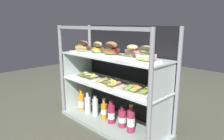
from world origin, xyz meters
TOP-DOWN VIEW (x-y plane):
  - ground_plane at (0.00, 0.00)m, footprint 6.00×6.00m
  - case_base_deck at (0.00, 0.00)m, footprint 1.12×0.41m
  - case_frame at (0.00, 0.11)m, footprint 1.12×0.41m
  - riser_lower_tier at (0.00, 0.00)m, footprint 1.05×0.34m
  - shelf_lower_glass at (0.00, 0.00)m, footprint 1.07×0.36m
  - riser_upper_tier at (0.00, 0.00)m, footprint 1.05×0.34m
  - shelf_upper_glass at (0.00, 0.00)m, footprint 1.07×0.36m
  - plated_roll_sandwich_mid_right at (-0.38, -0.03)m, footprint 0.19×0.19m
  - plated_roll_sandwich_left_of_center at (-0.18, -0.01)m, footprint 0.19×0.19m
  - plated_roll_sandwich_near_right_corner at (0.00, -0.01)m, footprint 0.18×0.18m
  - plated_roll_sandwich_mid_left at (0.20, 0.04)m, footprint 0.20×0.20m
  - plated_roll_sandwich_near_left_corner at (0.39, -0.03)m, footprint 0.17×0.17m
  - open_sandwich_tray_near_left_corner at (-0.32, -0.02)m, footprint 0.29×0.23m
  - open_sandwich_tray_far_left at (0.01, -0.03)m, footprint 0.29×0.23m
  - open_sandwich_tray_left_of_center at (0.31, -0.01)m, footprint 0.29×0.23m
  - juice_bottle_back_right at (-0.43, -0.04)m, footprint 0.07×0.07m
  - juice_bottle_front_left_end at (-0.31, -0.04)m, footprint 0.06×0.06m
  - juice_bottle_front_right_end at (-0.21, -0.03)m, footprint 0.06×0.06m
  - juice_bottle_back_center at (-0.09, -0.02)m, footprint 0.06×0.06m
  - juice_bottle_front_middle at (0.02, -0.03)m, footprint 0.07×0.07m
  - juice_bottle_back_left at (0.14, -0.01)m, footprint 0.07×0.07m
  - juice_bottle_tucked_behind at (0.25, -0.02)m, footprint 0.07×0.07m
  - orange_fruit_beside_bottles at (0.42, 0.04)m, footprint 0.08×0.08m

SIDE VIEW (x-z plane):
  - ground_plane at x=0.00m, z-range -0.02..0.00m
  - case_base_deck at x=0.00m, z-range 0.00..0.04m
  - orange_fruit_beside_bottles at x=0.42m, z-range 0.04..0.12m
  - juice_bottle_back_left at x=0.14m, z-range 0.02..0.22m
  - juice_bottle_back_center at x=-0.09m, z-range 0.02..0.23m
  - juice_bottle_back_right at x=-0.43m, z-range 0.01..0.24m
  - juice_bottle_front_left_end at x=-0.31m, z-range 0.01..0.24m
  - juice_bottle_front_right_end at x=-0.21m, z-range 0.02..0.25m
  - juice_bottle_front_middle at x=0.02m, z-range 0.02..0.25m
  - juice_bottle_tucked_behind at x=0.25m, z-range 0.02..0.26m
  - riser_lower_tier at x=0.00m, z-range 0.04..0.40m
  - shelf_lower_glass at x=0.00m, z-range 0.40..0.41m
  - open_sandwich_tray_far_left at x=0.01m, z-range 0.40..0.46m
  - open_sandwich_tray_near_left_corner at x=-0.32m, z-range 0.40..0.46m
  - open_sandwich_tray_left_of_center at x=0.31m, z-range 0.40..0.46m
  - case_frame at x=0.00m, z-range 0.04..0.97m
  - riser_upper_tier at x=0.00m, z-range 0.41..0.66m
  - shelf_upper_glass at x=0.00m, z-range 0.66..0.67m
  - plated_roll_sandwich_mid_left at x=0.20m, z-range 0.65..0.76m
  - plated_roll_sandwich_left_of_center at x=-0.18m, z-range 0.65..0.77m
  - plated_roll_sandwich_mid_right at x=-0.38m, z-range 0.65..0.77m
  - plated_roll_sandwich_near_right_corner at x=0.00m, z-range 0.65..0.78m
  - plated_roll_sandwich_near_left_corner at x=0.39m, z-range 0.66..0.78m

